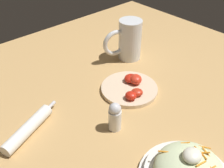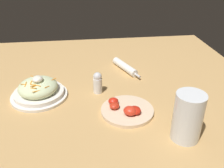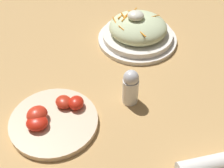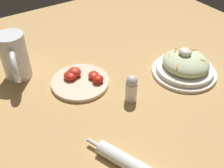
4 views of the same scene
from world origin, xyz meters
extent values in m
plane|color=tan|center=(0.00, 0.00, 0.00)|extent=(1.43, 1.43, 0.00)
cylinder|color=white|center=(-0.05, -0.21, 0.01)|extent=(0.22, 0.22, 0.01)
cylinder|color=white|center=(-0.05, -0.21, 0.02)|extent=(0.19, 0.19, 0.02)
ellipsoid|color=beige|center=(-0.05, -0.21, 0.04)|extent=(0.16, 0.15, 0.06)
cylinder|color=orange|center=(-0.02, -0.20, 0.07)|extent=(0.02, 0.03, 0.01)
cylinder|color=orange|center=(0.01, -0.20, 0.06)|extent=(0.02, 0.03, 0.01)
cylinder|color=orange|center=(-0.02, -0.21, 0.07)|extent=(0.01, 0.02, 0.01)
cylinder|color=orange|center=(-0.04, -0.22, 0.07)|extent=(0.03, 0.01, 0.01)
cylinder|color=orange|center=(-0.01, -0.21, 0.07)|extent=(0.01, 0.02, 0.01)
cylinder|color=orange|center=(-0.03, -0.24, 0.07)|extent=(0.03, 0.01, 0.01)
cylinder|color=orange|center=(-0.01, -0.17, 0.07)|extent=(0.02, 0.02, 0.01)
cylinder|color=orange|center=(-0.04, -0.25, 0.07)|extent=(0.01, 0.03, 0.00)
cylinder|color=orange|center=(-0.10, -0.23, 0.07)|extent=(0.02, 0.02, 0.00)
cylinder|color=orange|center=(-0.07, -0.15, 0.06)|extent=(0.02, 0.03, 0.00)
cylinder|color=orange|center=(-0.02, -0.21, 0.07)|extent=(0.02, 0.03, 0.01)
ellipsoid|color=white|center=(-0.05, -0.20, 0.08)|extent=(0.04, 0.04, 0.02)
cylinder|color=white|center=(-0.25, 0.17, 0.02)|extent=(0.17, 0.10, 0.03)
cylinder|color=beige|center=(0.09, 0.12, 0.01)|extent=(0.19, 0.19, 0.01)
ellipsoid|color=red|center=(0.08, 0.07, 0.02)|extent=(0.05, 0.05, 0.02)
ellipsoid|color=red|center=(0.05, 0.07, 0.03)|extent=(0.04, 0.04, 0.02)
ellipsoid|color=red|center=(0.12, 0.12, 0.03)|extent=(0.06, 0.06, 0.03)
ellipsoid|color=red|center=(0.11, 0.14, 0.02)|extent=(0.05, 0.05, 0.02)
cylinder|color=white|center=(-0.06, 0.02, 0.03)|extent=(0.04, 0.04, 0.06)
sphere|color=silver|center=(-0.06, 0.02, 0.07)|extent=(0.03, 0.03, 0.03)
camera|label=1|loc=(-0.40, -0.34, 0.53)|focal=41.11mm
camera|label=2|loc=(0.78, -0.03, 0.51)|focal=39.22mm
camera|label=3|loc=(-0.10, 0.52, 0.53)|focal=51.27mm
camera|label=4|loc=(-0.52, 0.39, 0.55)|focal=42.32mm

